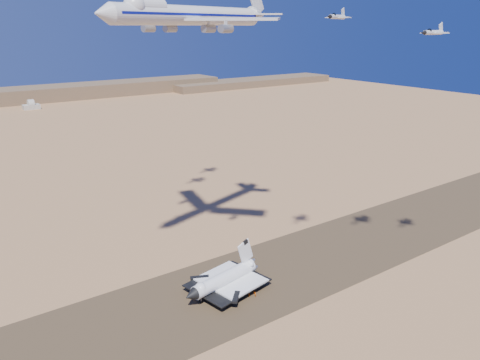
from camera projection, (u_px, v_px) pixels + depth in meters
ground at (215, 295)px, 173.77m from camera, size 1200.00×1200.00×0.00m
runway at (215, 295)px, 173.76m from camera, size 600.00×50.00×0.06m
ridgeline at (42, 96)px, 615.64m from camera, size 960.00×90.00×18.00m
shuttle at (224, 280)px, 175.15m from camera, size 35.48×26.03×17.47m
carrier_747 at (187, 15)px, 160.17m from camera, size 82.22×61.34×20.58m
crew_a at (255, 295)px, 172.67m from camera, size 0.55×0.71×1.73m
crew_b at (249, 295)px, 172.56m from camera, size 0.69×0.90×1.63m
crew_c at (254, 292)px, 174.12m from camera, size 1.16×0.97×1.76m
chase_jet_a at (337, 17)px, 144.00m from camera, size 13.68×8.13×3.53m
chase_jet_b at (433, 32)px, 147.38m from camera, size 15.35×8.60×3.85m
chase_jet_d at (172, 21)px, 205.15m from camera, size 15.92×9.06×4.02m
chase_jet_e at (191, 17)px, 224.74m from camera, size 16.25×9.35×4.12m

